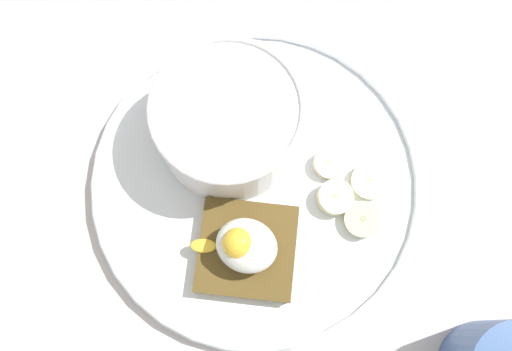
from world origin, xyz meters
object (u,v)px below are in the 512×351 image
at_px(banana_slice_back, 369,181).
at_px(banana_slice_right, 329,164).
at_px(oatmeal_bowl, 228,121).
at_px(toast_slice, 247,250).
at_px(banana_slice_front, 335,197).
at_px(banana_slice_left, 362,221).
at_px(poached_egg, 245,245).

relative_size(banana_slice_back, banana_slice_right, 0.86).
distance_m(oatmeal_bowl, banana_slice_right, 0.10).
relative_size(toast_slice, banana_slice_front, 2.36).
bearing_deg(banana_slice_left, toast_slice, 35.52).
bearing_deg(poached_egg, banana_slice_back, -129.57).
bearing_deg(banana_slice_right, oatmeal_bowl, 2.56).
relative_size(oatmeal_bowl, banana_slice_front, 3.09).
relative_size(oatmeal_bowl, toast_slice, 1.31).
xyz_separation_m(banana_slice_front, banana_slice_right, (0.02, -0.03, -0.00)).
bearing_deg(toast_slice, oatmeal_bowl, -60.01).
bearing_deg(poached_egg, banana_slice_left, -144.74).
xyz_separation_m(oatmeal_bowl, poached_egg, (-0.05, 0.10, 0.00)).
height_order(toast_slice, poached_egg, poached_egg).
height_order(toast_slice, banana_slice_right, toast_slice).
bearing_deg(banana_slice_right, banana_slice_back, 177.06).
bearing_deg(banana_slice_left, poached_egg, 35.26).
bearing_deg(poached_egg, banana_slice_right, -112.69).
distance_m(poached_egg, banana_slice_right, 0.11).
bearing_deg(banana_slice_front, banana_slice_left, 159.20).
bearing_deg(oatmeal_bowl, banana_slice_left, 165.98).
distance_m(toast_slice, banana_slice_back, 0.12).
distance_m(oatmeal_bowl, banana_slice_left, 0.15).
height_order(oatmeal_bowl, banana_slice_back, oatmeal_bowl).
xyz_separation_m(oatmeal_bowl, banana_slice_right, (-0.09, -0.00, -0.03)).
distance_m(banana_slice_back, banana_slice_right, 0.04).
height_order(poached_egg, banana_slice_front, poached_egg).
bearing_deg(banana_slice_left, banana_slice_back, -82.06).
relative_size(banana_slice_left, banana_slice_right, 1.15).
height_order(toast_slice, banana_slice_left, same).
bearing_deg(oatmeal_bowl, toast_slice, 119.99).
xyz_separation_m(banana_slice_front, banana_slice_left, (-0.03, 0.01, -0.00)).
relative_size(oatmeal_bowl, poached_egg, 1.79).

